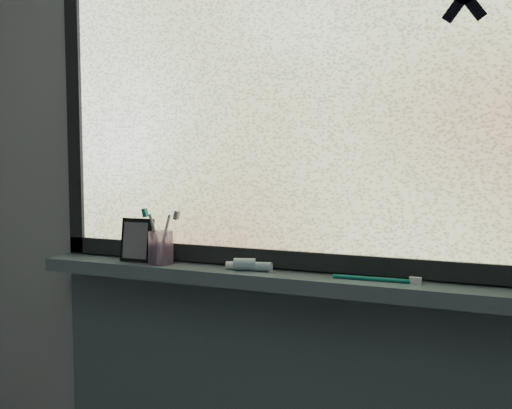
% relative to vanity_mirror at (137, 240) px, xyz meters
% --- Properties ---
extents(wall_back, '(3.00, 0.01, 2.50)m').
position_rel_vanity_mirror_xyz_m(wall_back, '(0.51, 0.08, 0.16)').
color(wall_back, '#9EA3A8').
rests_on(wall_back, ground).
extents(windowsill, '(1.62, 0.14, 0.04)m').
position_rel_vanity_mirror_xyz_m(windowsill, '(0.51, 0.01, -0.09)').
color(windowsill, '#4D5F67').
rests_on(windowsill, wall_back).
extents(window_pane, '(1.50, 0.01, 1.00)m').
position_rel_vanity_mirror_xyz_m(window_pane, '(0.51, 0.06, 0.44)').
color(window_pane, silver).
rests_on(window_pane, wall_back).
extents(frame_bottom, '(1.60, 0.03, 0.05)m').
position_rel_vanity_mirror_xyz_m(frame_bottom, '(0.51, 0.05, -0.04)').
color(frame_bottom, black).
rests_on(frame_bottom, windowsill).
extents(frame_left, '(0.05, 0.03, 1.10)m').
position_rel_vanity_mirror_xyz_m(frame_left, '(-0.26, 0.05, 0.44)').
color(frame_left, black).
rests_on(frame_left, wall_back).
extents(vanity_mirror, '(0.11, 0.06, 0.13)m').
position_rel_vanity_mirror_xyz_m(vanity_mirror, '(0.00, 0.00, 0.00)').
color(vanity_mirror, black).
rests_on(vanity_mirror, windowsill).
extents(toothpaste_tube, '(0.19, 0.08, 0.03)m').
position_rel_vanity_mirror_xyz_m(toothpaste_tube, '(0.38, -0.00, -0.05)').
color(toothpaste_tube, white).
rests_on(toothpaste_tube, windowsill).
extents(toothbrush_cup, '(0.07, 0.07, 0.10)m').
position_rel_vanity_mirror_xyz_m(toothbrush_cup, '(0.09, -0.01, -0.02)').
color(toothbrush_cup, '#BA94C4').
rests_on(toothbrush_cup, windowsill).
extents(toothbrush_lying, '(0.24, 0.03, 0.02)m').
position_rel_vanity_mirror_xyz_m(toothbrush_lying, '(0.71, -0.00, -0.06)').
color(toothbrush_lying, '#0C7063').
rests_on(toothbrush_lying, windowsill).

